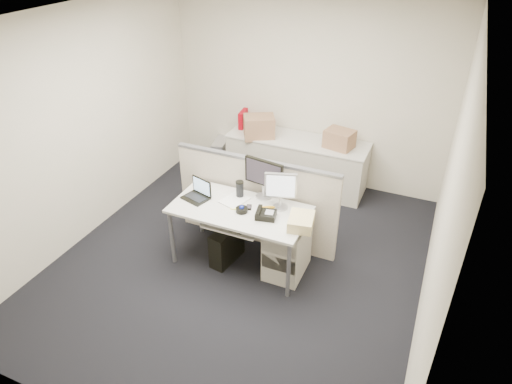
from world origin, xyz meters
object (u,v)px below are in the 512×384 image
at_px(laptop, 195,191).
at_px(desk_phone, 266,215).
at_px(desk, 240,213).
at_px(monitor_main, 264,179).

xyz_separation_m(laptop, desk_phone, (0.87, -0.03, -0.07)).
relative_size(desk, laptop, 5.24).
xyz_separation_m(monitor_main, desk_phone, (0.18, -0.37, -0.20)).
bearing_deg(desk, desk_phone, -8.12).
bearing_deg(desk_phone, monitor_main, 104.30).
distance_m(desk, desk_phone, 0.35).
xyz_separation_m(desk, monitor_main, (0.15, 0.32, 0.30)).
bearing_deg(monitor_main, desk, -106.03).
distance_m(monitor_main, laptop, 0.78).
relative_size(monitor_main, desk_phone, 2.24).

